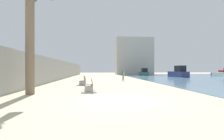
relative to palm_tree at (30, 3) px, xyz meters
The scene contains 11 objects.
ground_plane 17.57m from the palm_tree, 69.76° to the left, with size 120.00×120.00×0.00m, color beige.
seawall 16.21m from the palm_tree, 96.64° to the left, with size 0.80×64.00×3.13m, color #9E9E99.
palm_tree is the anchor object (origin of this frame).
bench_near 7.14m from the palm_tree, 16.12° to the left, with size 1.20×2.15×0.98m.
bench_far 9.27m from the palm_tree, 65.60° to the left, with size 1.13×2.12×0.98m.
person_walking 15.62m from the palm_tree, 56.36° to the left, with size 0.25×0.52×1.71m.
person_standing 18.85m from the palm_tree, 60.78° to the left, with size 0.26×0.51×1.62m.
boat_outer 47.24m from the palm_tree, 38.58° to the left, with size 2.74×5.00×5.90m.
boat_mid_bay 32.72m from the palm_tree, 46.71° to the left, with size 2.27×5.84×2.46m.
boat_distant 39.02m from the palm_tree, 63.05° to the left, with size 2.54×6.70×1.99m.
harbor_building 46.53m from the palm_tree, 69.06° to the left, with size 12.00×6.00×12.00m, color #ADAAA3.
Camera 1 is at (-1.19, -9.15, 1.67)m, focal length 26.97 mm.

